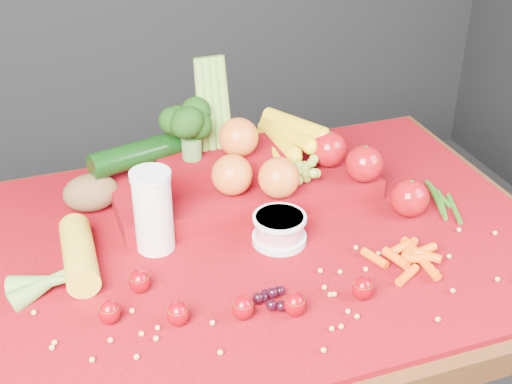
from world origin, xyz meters
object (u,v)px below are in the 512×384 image
object	(u,v)px
table	(259,283)
produce_mound	(250,168)
milk_glass	(153,208)
yogurt_bowl	(279,228)

from	to	relation	value
table	produce_mound	size ratio (longest dim) A/B	1.79
milk_glass	yogurt_bowl	bearing A→B (deg)	-14.98
table	produce_mound	bearing A→B (deg)	76.96
table	milk_glass	world-z (taller)	milk_glass
table	yogurt_bowl	world-z (taller)	yogurt_bowl
yogurt_bowl	produce_mound	xyz separation A→B (m)	(0.01, 0.18, 0.03)
yogurt_bowl	produce_mound	world-z (taller)	produce_mound
milk_glass	yogurt_bowl	xyz separation A→B (m)	(0.22, -0.06, -0.05)
milk_glass	produce_mound	bearing A→B (deg)	28.14
table	yogurt_bowl	xyz separation A→B (m)	(0.03, -0.02, 0.14)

